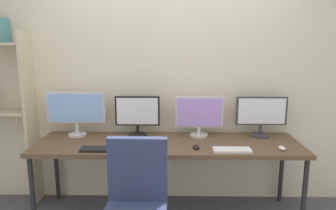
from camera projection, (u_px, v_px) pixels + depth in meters
The scene contains 10 objects.
wall_back at pixel (169, 78), 3.24m from camera, with size 4.88×0.10×2.60m.
desk at pixel (168, 147), 2.95m from camera, with size 2.48×0.68×0.74m.
monitor_far_left at pixel (76, 110), 3.11m from camera, with size 0.59×0.18×0.45m.
monitor_center_left at pixel (137, 114), 3.11m from camera, with size 0.44×0.18×0.40m.
monitor_center_right at pixel (199, 115), 3.10m from camera, with size 0.47×0.18×0.40m.
monitor_far_right at pixel (261, 114), 3.09m from camera, with size 0.50×0.18×0.40m.
keyboard_left at pixel (103, 149), 2.72m from camera, with size 0.40×0.13×0.02m, color black.
keyboard_right at pixel (232, 150), 2.70m from camera, with size 0.33×0.13×0.02m, color silver.
mouse_left_side at pixel (196, 147), 2.77m from camera, with size 0.06×0.10×0.03m, color black.
mouse_right_side at pixel (282, 148), 2.73m from camera, with size 0.06×0.10×0.03m, color silver.
Camera 1 is at (0.05, -2.21, 1.66)m, focal length 33.35 mm.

